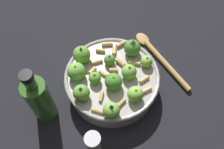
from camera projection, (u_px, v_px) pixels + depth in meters
ground_plane at (112, 87)px, 0.73m from camera, size 2.40×2.40×0.00m
cooking_pan at (111, 80)px, 0.69m from camera, size 0.25×0.25×0.12m
pepper_shaker at (93, 143)px, 0.60m from camera, size 0.04×0.04×0.09m
olive_oil_bottle at (40, 100)px, 0.62m from camera, size 0.06×0.06×0.21m
wooden_spoon at (159, 57)px, 0.77m from camera, size 0.18×0.20×0.02m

